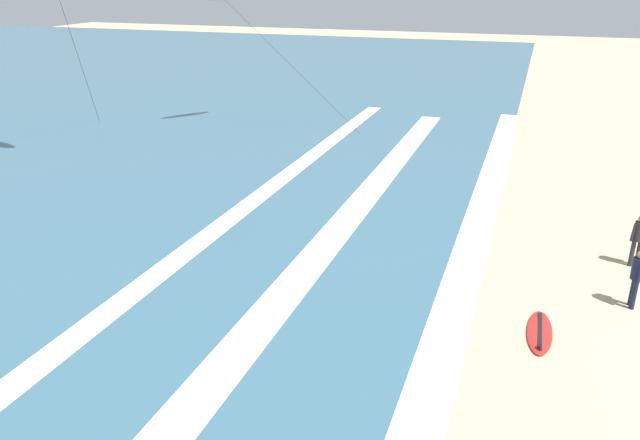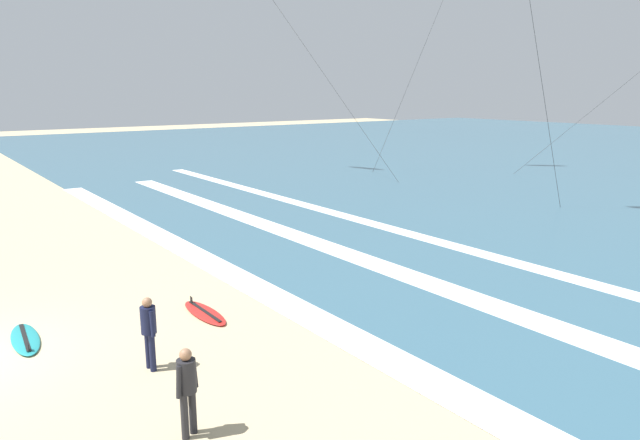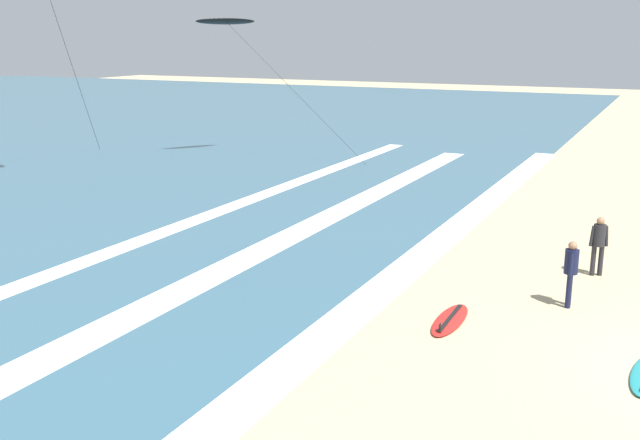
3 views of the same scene
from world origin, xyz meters
name	(u,v)px [view 2 (image 2 of 3)]	position (x,y,z in m)	size (l,w,h in m)	color
wave_foam_shoreline	(298,310)	(1.83, 7.51, 0.01)	(48.44, 1.07, 0.01)	white
wave_foam_mid_break	(390,269)	(0.59, 11.96, 0.01)	(46.61, 1.10, 0.01)	white
wave_foam_outer_break	(445,244)	(-0.53, 15.90, 0.01)	(52.14, 0.82, 0.01)	white
surfer_right_near	(187,384)	(5.50, 2.80, 0.96)	(0.32, 0.50, 1.60)	#232328
surfer_left_far	(149,327)	(2.76, 3.14, 0.96)	(0.51, 0.32, 1.60)	#141938
surfboard_left_pile	(205,313)	(0.61, 5.37, 0.05)	(2.11, 0.62, 0.25)	red
surfboard_right_spare	(25,339)	(-0.37, 1.24, 0.05)	(2.14, 0.75, 0.25)	teal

